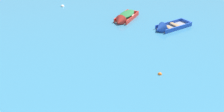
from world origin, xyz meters
TOP-DOWN VIEW (x-y plane):
  - rowboat_red_center at (0.01, 26.64)m, footprint 2.62×4.33m
  - rowboat_blue_cluster_inner at (4.51, 24.70)m, footprint 4.21×4.03m
  - mooring_buoy_outer_edge at (-8.37, 30.35)m, footprint 0.46×0.46m
  - mooring_buoy_midfield at (4.00, 16.03)m, footprint 0.32×0.32m

SIDE VIEW (x-z plane):
  - mooring_buoy_outer_edge at x=-8.37m, z-range -0.23..0.23m
  - mooring_buoy_midfield at x=4.00m, z-range -0.16..0.16m
  - rowboat_blue_cluster_inner at x=4.51m, z-range -0.51..0.90m
  - rowboat_red_center at x=0.01m, z-range -0.36..1.04m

